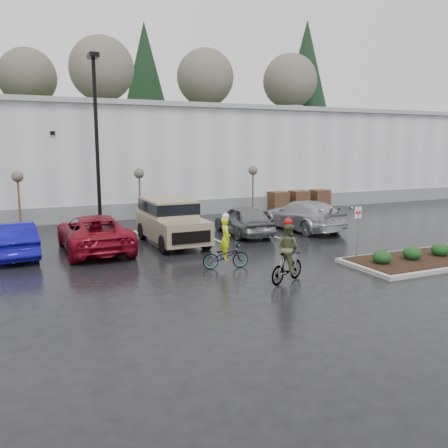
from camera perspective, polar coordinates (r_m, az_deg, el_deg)
name	(u,v)px	position (r m, az deg, el deg)	size (l,w,h in m)	color
ground	(275,273)	(17.13, 6.19, -5.94)	(120.00, 120.00, 0.00)	black
warehouse	(128,157)	(37.15, -11.48, 7.95)	(60.50, 15.50, 7.20)	#BBBDC0
wooded_ridge	(83,158)	(59.79, -16.57, 7.66)	(80.00, 25.00, 6.00)	#1C3B18
lamppost	(96,123)	(26.57, -15.14, 11.66)	(0.50, 1.00, 9.22)	black
sapling_west	(18,180)	(27.22, -23.58, 4.90)	(0.60, 0.60, 3.20)	#472D1C
sapling_mid	(139,176)	(28.11, -10.17, 5.66)	(0.60, 0.60, 3.20)	#472D1C
sapling_east	(253,173)	(30.84, 3.51, 6.13)	(0.60, 0.60, 3.20)	#472D1C
pallet_stack_a	(278,201)	(33.12, 6.48, 2.75)	(1.20, 1.20, 1.35)	#472D1C
pallet_stack_b	(298,200)	(34.03, 8.94, 2.88)	(1.20, 1.20, 1.35)	#472D1C
pallet_stack_c	(319,199)	(35.05, 11.40, 2.99)	(1.20, 1.20, 1.35)	#472D1C
curb_island	(440,258)	(20.82, 24.50, -3.76)	(8.00, 3.00, 0.15)	gray
mulch_bed	(440,256)	(20.80, 24.52, -3.51)	(7.60, 2.60, 0.04)	black
shrub_a	(382,257)	(18.62, 18.48, -3.82)	(0.70, 0.70, 0.52)	black
shrub_b	(412,253)	(19.66, 21.69, -3.31)	(0.70, 0.70, 0.52)	black
shrub_c	(440,250)	(20.75, 24.57, -2.85)	(0.70, 0.70, 0.52)	black
fire_lane_sign	(358,226)	(19.17, 15.77, -0.28)	(0.30, 0.05, 2.20)	gray
car_blue	(14,240)	(21.17, -23.99, -1.72)	(1.53, 4.40, 1.45)	#0F0C8C
car_red	(94,233)	(21.18, -15.37, -1.04)	(2.63, 5.71, 1.59)	maroon
suv_tan	(172,222)	(21.99, -6.27, 0.26)	(2.20, 5.10, 2.06)	gray
car_grey	(243,220)	(24.14, 2.32, 0.51)	(1.82, 4.52, 1.54)	slate
car_far_silver	(302,215)	(25.81, 9.41, 1.04)	(2.24, 5.51, 1.60)	#B1B2B9
cyclist_hivis	(226,251)	(17.60, 0.19, -3.27)	(1.80, 0.89, 2.08)	#3F3F44
cyclist_olive	(287,259)	(15.93, 7.63, -4.17)	(1.73, 1.13, 2.18)	#3F3F44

